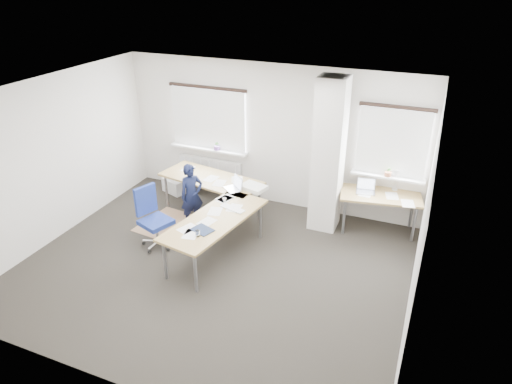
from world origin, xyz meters
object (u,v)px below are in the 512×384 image
at_px(desk_side, 381,197).
at_px(person, 192,195).
at_px(desk_main, 215,199).
at_px(task_chair, 156,230).

distance_m(desk_side, person, 3.40).
bearing_deg(desk_main, person, 177.29).
height_order(desk_side, person, desk_side).
relative_size(desk_main, person, 2.48).
bearing_deg(desk_side, person, -171.44).
bearing_deg(person, desk_main, -65.11).
height_order(desk_main, desk_side, desk_side).
xyz_separation_m(desk_main, desk_side, (2.67, 1.21, -0.01)).
xyz_separation_m(desk_side, task_chair, (-3.46, -1.96, -0.39)).
xyz_separation_m(desk_main, task_chair, (-0.79, -0.76, -0.39)).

